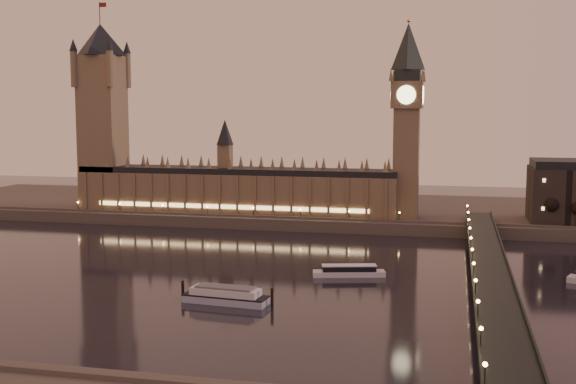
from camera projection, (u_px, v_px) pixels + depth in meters
name	position (u px, v px, depth m)	size (l,w,h in m)	color
ground	(242.00, 275.00, 279.04)	(700.00, 700.00, 0.00)	black
far_embankment	(370.00, 211.00, 431.60)	(560.00, 130.00, 6.00)	#423D35
palace_of_westminster	(235.00, 185.00, 402.65)	(180.00, 26.62, 52.00)	brown
victoria_tower	(102.00, 105.00, 415.57)	(31.68, 31.68, 118.00)	brown
big_ben	(407.00, 109.00, 376.62)	(17.68, 17.68, 104.00)	brown
westminster_bridge	(488.00, 273.00, 257.79)	(13.20, 260.00, 15.30)	black
bare_tree_0	(547.00, 208.00, 354.83)	(6.19, 6.19, 12.59)	black
cruise_boat_a	(349.00, 271.00, 276.49)	(28.11, 12.78, 4.40)	silver
moored_barge	(226.00, 296.00, 237.94)	(32.96, 10.68, 6.07)	#9BA8C5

